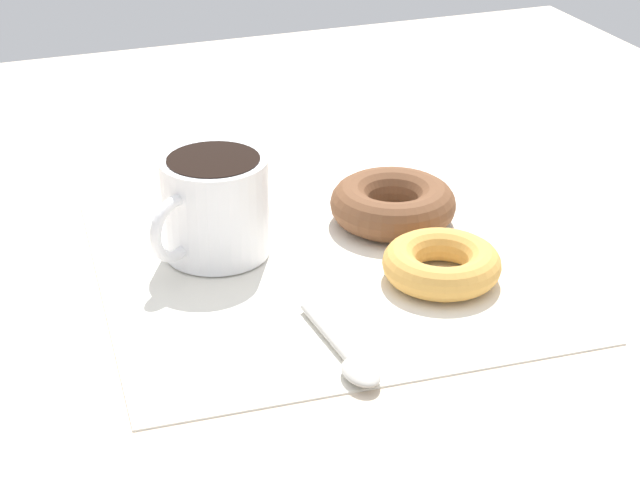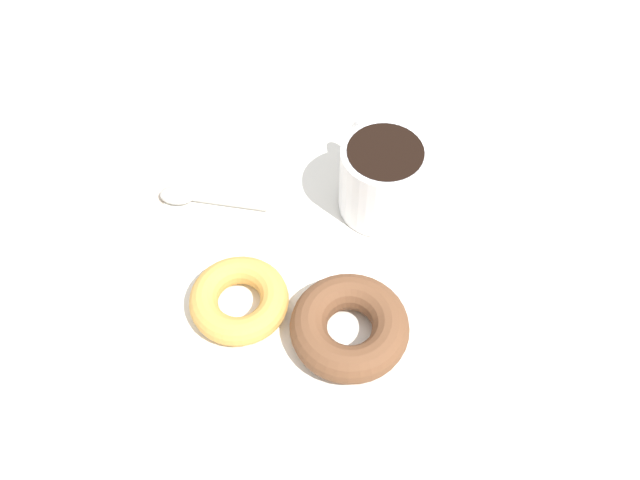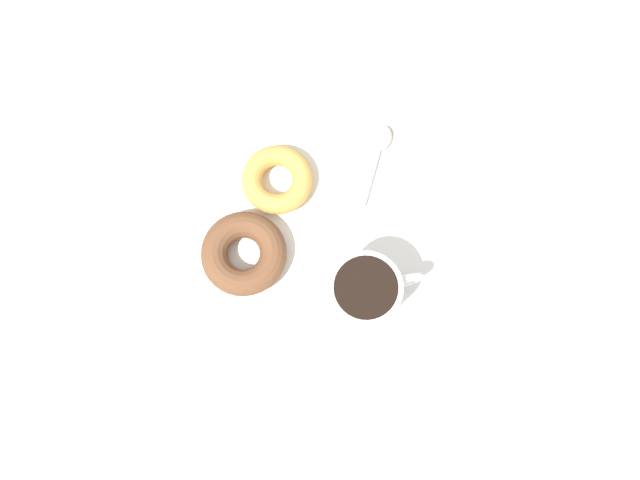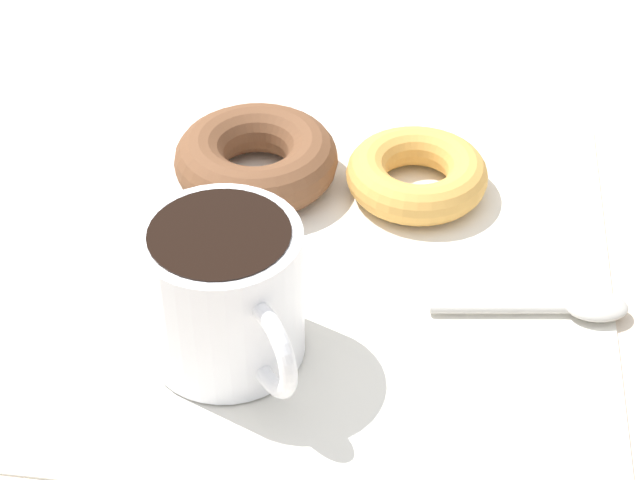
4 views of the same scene
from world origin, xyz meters
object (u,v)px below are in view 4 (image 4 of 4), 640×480
Objects in this scene: donut_near_cup at (417,174)px; spoon at (573,307)px; donut_far at (256,159)px; coffee_cup at (225,292)px.

donut_near_cup is 0.81× the size of spoon.
donut_far is 0.94× the size of spoon.
spoon is (8.98, -11.01, -0.93)cm from donut_near_cup.
donut_near_cup is 10.58cm from donut_far.
donut_far is 22.71cm from spoon.
coffee_cup is 0.99× the size of donut_far.
spoon is at bearing -30.47° from donut_far.
donut_far is at bearing 149.53° from spoon.
coffee_cup is 1.15× the size of donut_near_cup.
donut_far is (-10.56, 0.49, 0.36)cm from donut_near_cup.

